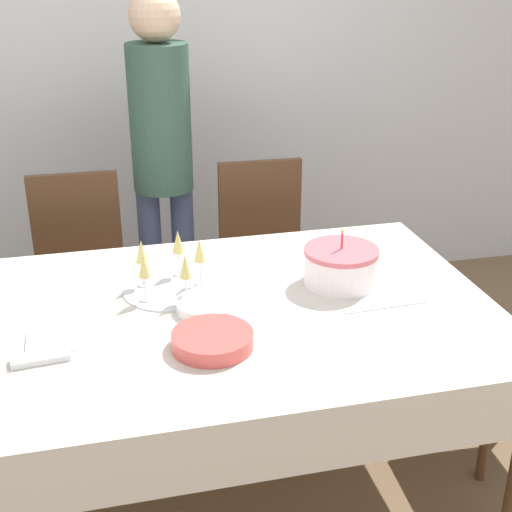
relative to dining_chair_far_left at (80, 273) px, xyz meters
name	(u,v)px	position (x,y,z in m)	size (l,w,h in m)	color
ground_plane	(214,491)	(0.43, -0.93, -0.54)	(12.00, 12.00, 0.00)	brown
wall_back	(146,59)	(0.43, 0.83, 0.81)	(8.00, 0.05, 2.70)	silver
dining_table	(209,337)	(0.43, -0.93, 0.14)	(1.94, 1.23, 0.77)	silver
dining_chair_far_left	(80,273)	(0.00, 0.00, 0.00)	(0.43, 0.43, 0.97)	#51331E
dining_chair_far_right	(265,255)	(0.86, 0.00, 0.00)	(0.43, 0.43, 0.97)	#51331E
birthday_cake	(341,266)	(0.93, -0.84, 0.31)	(0.27, 0.27, 0.21)	white
champagne_tray	(170,271)	(0.33, -0.75, 0.31)	(0.34, 0.34, 0.18)	silver
plate_stack_main	(213,340)	(0.40, -1.17, 0.26)	(0.25, 0.25, 0.05)	#CC4C47
plate_stack_dessert	(208,305)	(0.43, -0.93, 0.26)	(0.21, 0.21, 0.03)	white
cake_knife	(385,307)	(1.01, -1.05, 0.24)	(0.30, 0.03, 0.00)	silver
fork_pile	(41,358)	(-0.11, -1.13, 0.25)	(0.18, 0.08, 0.02)	silver
napkin_pile	(52,340)	(-0.08, -1.02, 0.24)	(0.15, 0.15, 0.01)	white
person_standing	(162,144)	(0.42, 0.21, 0.52)	(0.28, 0.28, 1.73)	#3F4C72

